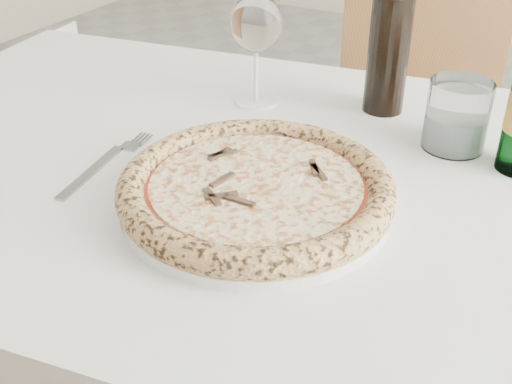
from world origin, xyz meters
TOP-DOWN VIEW (x-y plane):
  - dining_table at (0.16, -0.25)m, footprint 1.49×1.00m
  - chair_far at (0.15, 0.49)m, footprint 0.50×0.50m
  - plate at (0.16, -0.35)m, footprint 0.34×0.34m
  - pizza at (0.16, -0.35)m, footprint 0.34×0.34m
  - fork at (-0.08, -0.36)m, footprint 0.04×0.22m
  - wine_glass at (0.01, -0.07)m, footprint 0.08×0.08m
  - tumbler at (0.33, -0.07)m, footprint 0.09×0.09m
  - wine_bottle at (0.20, 0.01)m, footprint 0.06×0.06m

SIDE VIEW (x-z plane):
  - chair_far at x=0.15m, z-range 0.07..1.00m
  - dining_table at x=0.16m, z-range 0.29..1.04m
  - fork at x=-0.08m, z-range 0.76..0.76m
  - plate at x=0.16m, z-range 0.76..0.77m
  - pizza at x=0.16m, z-range 0.76..0.80m
  - tumbler at x=0.33m, z-range 0.75..0.85m
  - wine_bottle at x=0.20m, z-range 0.74..1.00m
  - wine_glass at x=0.01m, z-range 0.80..0.98m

